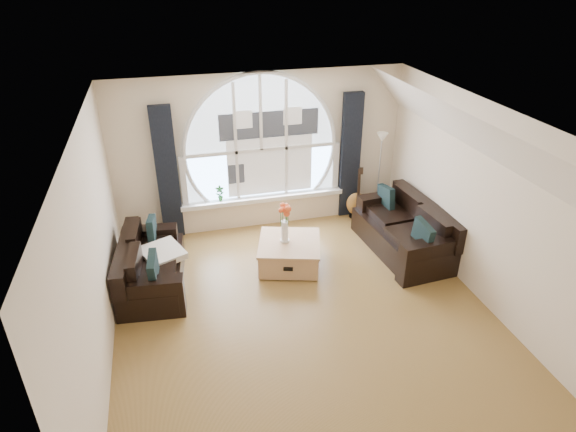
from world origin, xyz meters
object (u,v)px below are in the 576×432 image
at_px(coffee_chest, 289,252).
at_px(sofa_right, 404,229).
at_px(floor_lamp, 379,175).
at_px(potted_plant, 220,193).
at_px(sofa_left, 151,262).
at_px(guitar, 357,193).
at_px(vase_flowers, 285,219).

bearing_deg(coffee_chest, sofa_right, 15.26).
height_order(coffee_chest, floor_lamp, floor_lamp).
height_order(floor_lamp, potted_plant, floor_lamp).
relative_size(floor_lamp, potted_plant, 5.71).
relative_size(sofa_left, sofa_right, 0.89).
distance_m(sofa_right, guitar, 1.29).
height_order(sofa_left, sofa_right, sofa_right).
bearing_deg(floor_lamp, vase_flowers, -149.98).
bearing_deg(coffee_chest, potted_plant, 137.91).
bearing_deg(potted_plant, sofa_right, -28.18).
relative_size(coffee_chest, floor_lamp, 0.59).
relative_size(sofa_left, vase_flowers, 2.40).
height_order(sofa_left, guitar, guitar).
bearing_deg(sofa_right, vase_flowers, 172.48).
relative_size(sofa_left, floor_lamp, 1.05).
bearing_deg(floor_lamp, guitar, -173.13).
distance_m(sofa_right, vase_flowers, 2.02).
bearing_deg(sofa_right, sofa_left, 174.62).
distance_m(coffee_chest, guitar, 2.00).
xyz_separation_m(sofa_left, sofa_right, (3.99, -0.05, 0.00)).
bearing_deg(sofa_right, potted_plant, 147.11).
bearing_deg(floor_lamp, sofa_right, -93.82).
xyz_separation_m(sofa_right, guitar, (-0.33, 1.24, 0.13)).
bearing_deg(sofa_right, guitar, 100.22).
bearing_deg(guitar, potted_plant, -169.28).
xyz_separation_m(sofa_left, floor_lamp, (4.08, 1.24, 0.40)).
height_order(sofa_left, potted_plant, potted_plant).
bearing_deg(sofa_right, floor_lamp, 81.47).
distance_m(vase_flowers, guitar, 2.02).
bearing_deg(potted_plant, vase_flowers, -60.04).
distance_m(sofa_left, vase_flowers, 2.06).
xyz_separation_m(sofa_left, guitar, (3.66, 1.19, 0.13)).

